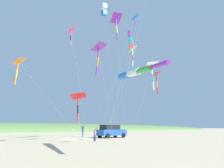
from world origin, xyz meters
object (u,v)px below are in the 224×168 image
Objects in this scene: kite_delta_teal_far_right at (78,96)px; kite_delta_long_streamer_left at (115,18)px; kite_windsock_red_high_left at (132,73)px; person_child_green_jacket at (95,134)px; kite_delta_small_distant at (18,61)px; kite_delta_green_low_center at (151,66)px; parked_car at (111,131)px; person_adult_flyer at (83,131)px; kite_box_purple_drifting at (104,10)px; kite_delta_orange_high_right at (71,30)px; kite_windsock_white_trailing at (131,45)px; cooler_box at (107,136)px; kite_delta_black_fish_shape at (156,74)px; kite_delta_magenta_far_left at (135,18)px; kite_delta_rainbow_low_near at (98,47)px; kite_delta_long_streamer_right at (132,49)px.

kite_delta_teal_far_right is 11.08m from kite_delta_long_streamer_left.
person_child_green_jacket is at bearing -14.59° from kite_windsock_red_high_left.
kite_delta_small_distant reaches higher than kite_delta_green_low_center.
kite_delta_teal_far_right reaches higher than person_child_green_jacket.
kite_delta_long_streamer_left is at bearing -2.10° from kite_delta_green_low_center.
kite_delta_long_streamer_left reaches higher than kite_delta_teal_far_right.
person_adult_flyer is at bearing 28.57° from parked_car.
kite_box_purple_drifting is 1.25× the size of kite_delta_orange_high_right.
kite_delta_long_streamer_left is (-1.57, 4.03, 2.07)m from kite_windsock_white_trailing.
kite_delta_small_distant is at bearing 51.50° from person_child_green_jacket.
kite_delta_black_fish_shape is (-11.51, 1.10, 7.30)m from cooler_box.
kite_delta_magenta_far_left is (5.34, -1.88, 10.33)m from kite_delta_black_fish_shape.
kite_delta_small_distant is (1.18, 13.15, 8.41)m from parked_car.
person_adult_flyer is 19.55m from kite_windsock_red_high_left.
cooler_box is 0.08× the size of kite_delta_black_fish_shape.
kite_delta_teal_far_right is (0.29, 3.52, -12.76)m from kite_box_purple_drifting.
kite_delta_magenta_far_left is at bearing -64.97° from kite_delta_rainbow_low_near.
kite_box_purple_drifting reaches higher than kite_delta_long_streamer_left.
kite_delta_rainbow_low_near is at bearing 116.82° from kite_windsock_white_trailing.
kite_delta_long_streamer_left is (-9.89, 0.99, 14.30)m from person_adult_flyer.
person_adult_flyer is at bearing -73.80° from kite_delta_small_distant.
parked_car is at bearing 9.83° from kite_windsock_white_trailing.
kite_delta_magenta_far_left reaches higher than kite_delta_rainbow_low_near.
kite_delta_long_streamer_left is at bearing 108.66° from kite_delta_magenta_far_left.
kite_delta_rainbow_low_near is 0.99× the size of kite_delta_green_low_center.
kite_windsock_red_high_left is 9.19m from kite_delta_black_fish_shape.
kite_windsock_white_trailing reaches higher than kite_windsock_red_high_left.
kite_delta_black_fish_shape is at bearing -136.32° from kite_delta_teal_far_right.
kite_delta_green_low_center is at bearing 165.37° from kite_delta_long_streamer_right.
kite_windsock_white_trailing is 10.51m from kite_delta_green_low_center.
kite_delta_black_fish_shape is 0.44× the size of kite_delta_magenta_far_left.
kite_delta_orange_high_right reaches higher than kite_delta_long_streamer_right.
kite_delta_orange_high_right is at bearing 61.02° from kite_box_purple_drifting.
kite_delta_black_fish_shape is at bearing -98.83° from kite_delta_rainbow_low_near.
kite_windsock_white_trailing reaches higher than kite_delta_green_low_center.
kite_delta_rainbow_low_near is at bearing 178.17° from kite_delta_orange_high_right.
kite_delta_magenta_far_left reaches higher than cooler_box.
kite_delta_small_distant reaches higher than person_child_green_jacket.
kite_delta_black_fish_shape is 11.78m from kite_delta_magenta_far_left.
kite_delta_long_streamer_left is (2.57, -4.16, 5.81)m from kite_delta_rainbow_low_near.
kite_delta_green_low_center is at bearing 162.67° from cooler_box.
kite_delta_long_streamer_right is at bearing -141.26° from kite_delta_teal_far_right.
kite_windsock_white_trailing is at bearing -101.27° from kite_delta_teal_far_right.
kite_delta_green_low_center is (-12.80, -9.58, -2.04)m from kite_delta_small_distant.
kite_delta_orange_high_right reaches higher than kite_delta_small_distant.
kite_box_purple_drifting reaches higher than kite_windsock_white_trailing.
cooler_box is at bearing -57.73° from kite_delta_teal_far_right.
person_adult_flyer is at bearing -4.34° from kite_delta_green_low_center.
kite_delta_rainbow_low_near is 5.07m from kite_delta_long_streamer_right.
kite_delta_small_distant is at bearing 106.20° from person_adult_flyer.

